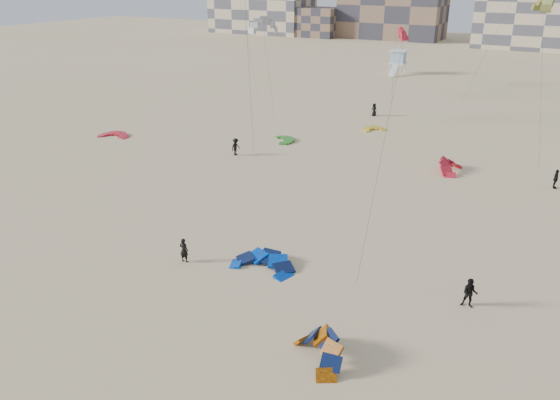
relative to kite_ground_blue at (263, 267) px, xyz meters
The scene contains 20 objects.
ground 5.99m from the kite_ground_blue, 134.14° to the right, with size 320.00×320.00×0.00m, color beige.
kite_ground_blue is the anchor object (origin of this frame).
kite_ground_orange 9.39m from the kite_ground_blue, 42.62° to the right, with size 3.31×2.67×2.08m, color #D46705, non-canonical shape.
kite_ground_red 34.97m from the kite_ground_blue, 149.58° to the left, with size 3.29×3.48×0.58m, color #E82344, non-canonical shape.
kite_ground_green 28.30m from the kite_ground_blue, 115.58° to the left, with size 2.99×3.17×0.45m, color green, non-canonical shape.
kite_ground_red_far 24.87m from the kite_ground_blue, 75.17° to the left, with size 3.63×3.10×2.15m, color #E82344, non-canonical shape.
kite_ground_yellow 34.89m from the kite_ground_blue, 98.15° to the left, with size 2.66×2.77×0.61m, color gold, non-canonical shape.
kitesurfer_main 5.21m from the kite_ground_blue, 159.71° to the right, with size 0.61×0.40×1.67m, color black.
kitesurfer_b 12.52m from the kite_ground_blue, ahead, with size 0.85×0.67×1.76m, color black.
kitesurfer_c 23.35m from the kite_ground_blue, 127.22° to the left, with size 1.15×0.66×1.78m, color black.
kitesurfer_d 28.55m from the kite_ground_blue, 57.69° to the left, with size 1.00×0.41×1.70m, color black.
kitesurfer_e 41.86m from the kite_ground_blue, 100.14° to the left, with size 0.80×0.52×1.64m, color black.
kite_fly_grey 38.44m from the kite_ground_blue, 120.06° to the left, with size 6.01×6.15×11.58m.
kite_fly_olive 34.58m from the kite_ground_blue, 68.45° to the left, with size 4.32×5.99×15.06m.
kite_fly_red 64.04m from the kite_ground_blue, 99.74° to the left, with size 5.06×13.90×8.74m.
lifeguard_tower_far 75.27m from the kite_ground_blue, 101.17° to the left, with size 3.14×5.85×4.24m.
condo_west_a 146.12m from the kite_ground_blue, 120.54° to the left, with size 30.00×15.00×14.00m, color #C6B491.
condo_west_b 134.43m from the kite_ground_blue, 104.76° to the left, with size 28.00×14.00×18.00m, color #7B5E4A.
condo_mid 125.98m from the kite_ground_blue, 87.34° to the left, with size 32.00×16.00×12.00m, color #C6B491.
condo_fill_left 135.10m from the kite_ground_blue, 113.65° to the left, with size 12.00×10.00×8.00m, color #7B5E4A.
Camera 1 is at (19.77, -21.79, 17.38)m, focal length 35.00 mm.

